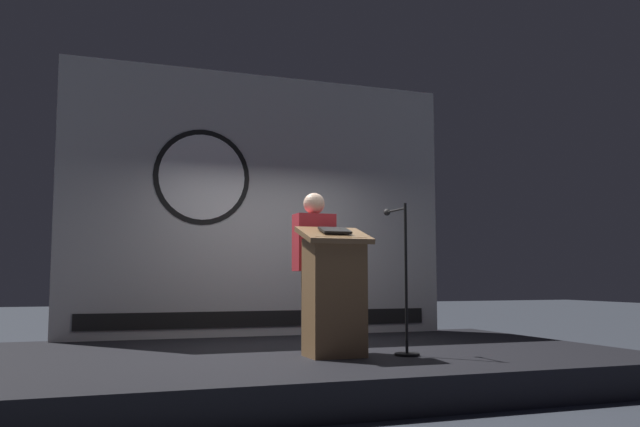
# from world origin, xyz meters

# --- Properties ---
(ground_plane) EXTENTS (40.00, 40.00, 0.00)m
(ground_plane) POSITION_xyz_m (0.00, 0.00, 0.00)
(ground_plane) COLOR #383D47
(stage_platform) EXTENTS (6.40, 4.00, 0.30)m
(stage_platform) POSITION_xyz_m (0.00, 0.00, 0.15)
(stage_platform) COLOR black
(stage_platform) RESTS_ON ground
(banner_display) EXTENTS (5.06, 0.12, 3.41)m
(banner_display) POSITION_xyz_m (-0.02, 1.85, 2.00)
(banner_display) COLOR silver
(banner_display) RESTS_ON stage_platform
(podium) EXTENTS (0.64, 0.49, 1.24)m
(podium) POSITION_xyz_m (0.07, -0.60, 0.90)
(podium) COLOR olive
(podium) RESTS_ON stage_platform
(speaker_person) EXTENTS (0.40, 0.26, 1.60)m
(speaker_person) POSITION_xyz_m (0.03, -0.12, 1.12)
(speaker_person) COLOR black
(speaker_person) RESTS_ON stage_platform
(microphone_stand) EXTENTS (0.24, 0.56, 1.46)m
(microphone_stand) POSITION_xyz_m (0.75, -0.69, 0.82)
(microphone_stand) COLOR black
(microphone_stand) RESTS_ON stage_platform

